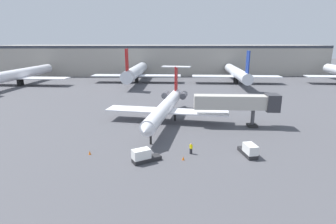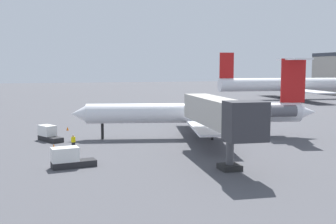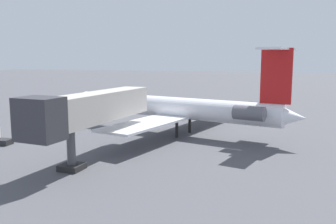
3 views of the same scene
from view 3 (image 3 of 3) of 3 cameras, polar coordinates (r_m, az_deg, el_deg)
name	(u,v)px [view 3 (image 3 of 3)]	position (r m, az deg, el deg)	size (l,w,h in m)	color
ground_plane	(177,133)	(45.18, 1.37, -3.36)	(400.00, 400.00, 0.10)	#4C4C51
regional_jet	(177,107)	(43.86, 1.41, 0.79)	(25.26, 31.58, 10.25)	white
jet_bridge	(87,110)	(32.35, -12.64, 0.29)	(16.06, 4.04, 6.43)	#B7B2A8
ground_crew_marshaller	(46,124)	(49.17, -18.66, -1.77)	(0.45, 0.48, 1.69)	black
baggage_tug_trailing	(61,115)	(56.05, -16.51, -0.47)	(4.19, 3.13, 1.90)	#262628
traffic_cone_near	(104,112)	(61.43, -10.06, -0.02)	(0.36, 0.36, 0.55)	orange
traffic_cone_mid	(39,125)	(51.56, -19.59, -2.01)	(0.36, 0.36, 0.55)	orange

